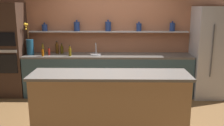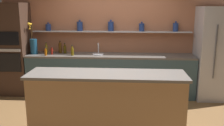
{
  "view_description": "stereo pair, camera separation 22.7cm",
  "coord_description": "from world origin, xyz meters",
  "px_view_note": "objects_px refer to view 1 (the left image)",
  "views": [
    {
      "loc": [
        0.08,
        -4.15,
        1.97
      ],
      "look_at": [
        0.02,
        0.28,
        0.95
      ],
      "focal_mm": 40.0,
      "sensor_mm": 36.0,
      "label": 1
    },
    {
      "loc": [
        0.31,
        -4.14,
        1.97
      ],
      "look_at": [
        0.02,
        0.28,
        0.95
      ],
      "focal_mm": 40.0,
      "sensor_mm": 36.0,
      "label": 2
    }
  ],
  "objects_px": {
    "oven_tower": "(9,50)",
    "sink_fixture": "(96,53)",
    "flower_vase": "(30,46)",
    "bottle_oil_1": "(70,52)",
    "bottle_oil_5": "(43,49)",
    "refrigerator": "(212,53)",
    "bottle_sauce_4": "(49,52)",
    "bottle_spirit_3": "(57,48)",
    "bottle_sauce_2": "(43,53)",
    "bottle_oil_0": "(62,50)"
  },
  "relations": [
    {
      "from": "bottle_sauce_2",
      "to": "bottle_oil_5",
      "type": "distance_m",
      "value": 0.32
    },
    {
      "from": "refrigerator",
      "to": "bottle_oil_5",
      "type": "xyz_separation_m",
      "value": [
        -3.74,
        0.16,
        0.04
      ]
    },
    {
      "from": "oven_tower",
      "to": "refrigerator",
      "type": "bearing_deg",
      "value": -0.47
    },
    {
      "from": "bottle_sauce_2",
      "to": "flower_vase",
      "type": "bearing_deg",
      "value": 151.97
    },
    {
      "from": "bottle_sauce_2",
      "to": "bottle_oil_5",
      "type": "height_order",
      "value": "bottle_oil_5"
    },
    {
      "from": "bottle_sauce_2",
      "to": "bottle_oil_1",
      "type": "bearing_deg",
      "value": 4.29
    },
    {
      "from": "bottle_oil_1",
      "to": "bottle_oil_5",
      "type": "xyz_separation_m",
      "value": [
        -0.66,
        0.26,
        0.01
      ]
    },
    {
      "from": "refrigerator",
      "to": "bottle_sauce_4",
      "type": "bearing_deg",
      "value": -179.7
    },
    {
      "from": "oven_tower",
      "to": "sink_fixture",
      "type": "height_order",
      "value": "oven_tower"
    },
    {
      "from": "bottle_oil_1",
      "to": "bottle_spirit_3",
      "type": "height_order",
      "value": "bottle_spirit_3"
    },
    {
      "from": "bottle_spirit_3",
      "to": "bottle_oil_5",
      "type": "xyz_separation_m",
      "value": [
        -0.32,
        -0.01,
        -0.02
      ]
    },
    {
      "from": "bottle_oil_0",
      "to": "bottle_sauce_2",
      "type": "xyz_separation_m",
      "value": [
        -0.35,
        -0.3,
        -0.01
      ]
    },
    {
      "from": "bottle_sauce_4",
      "to": "bottle_oil_5",
      "type": "height_order",
      "value": "bottle_oil_5"
    },
    {
      "from": "flower_vase",
      "to": "bottle_sauce_2",
      "type": "distance_m",
      "value": 0.39
    },
    {
      "from": "sink_fixture",
      "to": "bottle_sauce_2",
      "type": "relative_size",
      "value": 1.46
    },
    {
      "from": "flower_vase",
      "to": "bottle_spirit_3",
      "type": "relative_size",
      "value": 2.5
    },
    {
      "from": "refrigerator",
      "to": "bottle_oil_1",
      "type": "distance_m",
      "value": 3.08
    },
    {
      "from": "oven_tower",
      "to": "bottle_sauce_4",
      "type": "relative_size",
      "value": 11.66
    },
    {
      "from": "bottle_oil_5",
      "to": "bottle_sauce_2",
      "type": "bearing_deg",
      "value": -74.96
    },
    {
      "from": "refrigerator",
      "to": "bottle_spirit_3",
      "type": "relative_size",
      "value": 6.99
    },
    {
      "from": "refrigerator",
      "to": "bottle_oil_0",
      "type": "relative_size",
      "value": 8.42
    },
    {
      "from": "oven_tower",
      "to": "sink_fixture",
      "type": "distance_m",
      "value": 1.91
    },
    {
      "from": "bottle_oil_1",
      "to": "refrigerator",
      "type": "bearing_deg",
      "value": 1.9
    },
    {
      "from": "oven_tower",
      "to": "bottle_oil_0",
      "type": "xyz_separation_m",
      "value": [
        1.14,
        0.12,
        -0.01
      ]
    },
    {
      "from": "flower_vase",
      "to": "bottle_oil_0",
      "type": "height_order",
      "value": "flower_vase"
    },
    {
      "from": "flower_vase",
      "to": "bottle_oil_1",
      "type": "relative_size",
      "value": 3.08
    },
    {
      "from": "bottle_oil_0",
      "to": "bottle_sauce_2",
      "type": "bearing_deg",
      "value": -139.39
    },
    {
      "from": "oven_tower",
      "to": "sink_fixture",
      "type": "xyz_separation_m",
      "value": [
        1.91,
        0.01,
        -0.07
      ]
    },
    {
      "from": "sink_fixture",
      "to": "bottle_oil_5",
      "type": "bearing_deg",
      "value": 174.81
    },
    {
      "from": "flower_vase",
      "to": "bottle_oil_1",
      "type": "distance_m",
      "value": 0.92
    },
    {
      "from": "oven_tower",
      "to": "bottle_oil_5",
      "type": "distance_m",
      "value": 0.72
    },
    {
      "from": "bottle_oil_5",
      "to": "refrigerator",
      "type": "bearing_deg",
      "value": -2.43
    },
    {
      "from": "bottle_sauce_2",
      "to": "refrigerator",
      "type": "bearing_deg",
      "value": 2.27
    },
    {
      "from": "refrigerator",
      "to": "sink_fixture",
      "type": "height_order",
      "value": "refrigerator"
    },
    {
      "from": "flower_vase",
      "to": "bottle_sauce_4",
      "type": "relative_size",
      "value": 4.0
    },
    {
      "from": "flower_vase",
      "to": "bottle_sauce_2",
      "type": "height_order",
      "value": "flower_vase"
    },
    {
      "from": "sink_fixture",
      "to": "bottle_spirit_3",
      "type": "xyz_separation_m",
      "value": [
        -0.88,
        0.12,
        0.09
      ]
    },
    {
      "from": "refrigerator",
      "to": "bottle_sauce_4",
      "type": "xyz_separation_m",
      "value": [
        -3.56,
        -0.02,
        0.01
      ]
    },
    {
      "from": "bottle_spirit_3",
      "to": "bottle_oil_5",
      "type": "bearing_deg",
      "value": -177.39
    },
    {
      "from": "bottle_sauce_2",
      "to": "bottle_oil_5",
      "type": "xyz_separation_m",
      "value": [
        -0.08,
        0.3,
        0.02
      ]
    },
    {
      "from": "bottle_oil_0",
      "to": "bottle_oil_5",
      "type": "bearing_deg",
      "value": 179.38
    },
    {
      "from": "sink_fixture",
      "to": "bottle_oil_1",
      "type": "xyz_separation_m",
      "value": [
        -0.54,
        -0.15,
        0.06
      ]
    },
    {
      "from": "sink_fixture",
      "to": "bottle_oil_1",
      "type": "bearing_deg",
      "value": -164.37
    },
    {
      "from": "bottle_oil_1",
      "to": "bottle_oil_5",
      "type": "relative_size",
      "value": 0.94
    },
    {
      "from": "refrigerator",
      "to": "bottle_oil_5",
      "type": "height_order",
      "value": "refrigerator"
    },
    {
      "from": "bottle_sauce_4",
      "to": "bottle_spirit_3",
      "type": "bearing_deg",
      "value": 55.22
    },
    {
      "from": "oven_tower",
      "to": "bottle_spirit_3",
      "type": "relative_size",
      "value": 7.27
    },
    {
      "from": "flower_vase",
      "to": "bottle_oil_1",
      "type": "bearing_deg",
      "value": -8.19
    },
    {
      "from": "bottle_oil_1",
      "to": "sink_fixture",
      "type": "bearing_deg",
      "value": 15.63
    },
    {
      "from": "refrigerator",
      "to": "bottle_sauce_2",
      "type": "xyz_separation_m",
      "value": [
        -3.66,
        -0.15,
        0.02
      ]
    }
  ]
}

